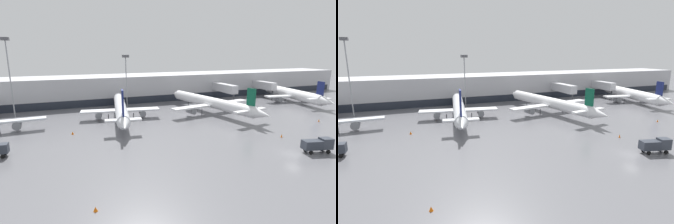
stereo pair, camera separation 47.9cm
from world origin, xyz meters
TOP-DOWN VIEW (x-y plane):
  - ground_plane at (0.00, 0.00)m, footprint 320.00×320.00m
  - terminal_building at (0.19, 61.89)m, footprint 160.00×28.52m
  - parked_jet_0 at (38.51, 36.64)m, footprint 20.28×36.84m
  - parked_jet_2 at (-22.22, 35.43)m, footprint 20.26×39.02m
  - parked_jet_3 at (3.05, 32.07)m, footprint 26.19×39.04m
  - service_truck_0 at (4.33, -0.81)m, footprint 5.36×2.92m
  - traffic_cone_1 at (23.31, 13.99)m, footprint 0.37×0.37m
  - traffic_cone_2 at (-33.48, -4.19)m, footprint 0.49×0.49m
  - traffic_cone_3 at (-34.59, 25.94)m, footprint 0.52×0.52m
  - traffic_cone_4 at (5.08, 7.92)m, footprint 0.37×0.37m
  - apron_light_mast_2 at (-17.37, 49.01)m, footprint 1.80×1.80m
  - apron_light_mast_4 at (-48.29, 48.05)m, footprint 1.80×1.80m

SIDE VIEW (x-z plane):
  - ground_plane at x=0.00m, z-range 0.00..0.00m
  - traffic_cone_2 at x=-33.48m, z-range 0.00..0.55m
  - traffic_cone_1 at x=23.31m, z-range 0.00..0.58m
  - traffic_cone_3 at x=-34.59m, z-range 0.00..0.60m
  - traffic_cone_4 at x=5.08m, z-range 0.00..0.70m
  - service_truck_0 at x=4.33m, z-range 0.21..2.79m
  - parked_jet_0 at x=38.51m, z-range -1.47..6.99m
  - parked_jet_2 at x=-22.22m, z-range -1.96..7.56m
  - parked_jet_3 at x=3.05m, z-range -1.30..7.41m
  - terminal_building at x=0.19m, z-range 0.00..9.00m
  - apron_light_mast_2 at x=-17.37m, z-range 4.89..21.14m
  - apron_light_mast_4 at x=-48.29m, z-range 5.73..26.46m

